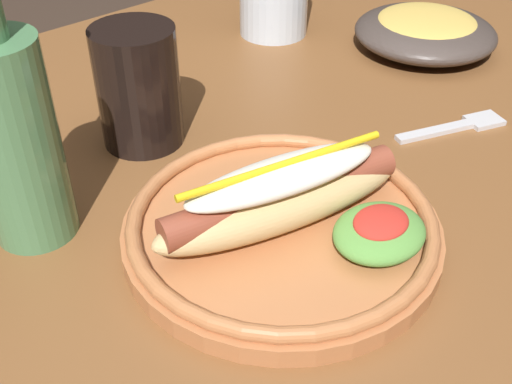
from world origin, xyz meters
TOP-DOWN VIEW (x-y plane):
  - dining_table at (0.00, 0.00)m, footprint 1.13×0.91m
  - hot_dog_plate at (-0.05, -0.05)m, footprint 0.25×0.25m
  - fork at (0.20, -0.05)m, footprint 0.12×0.06m
  - soda_cup at (-0.05, 0.15)m, footprint 0.08×0.08m
  - glass_bottle at (-0.19, 0.09)m, footprint 0.06×0.06m
  - side_bowl at (0.33, 0.09)m, footprint 0.17×0.17m

SIDE VIEW (x-z plane):
  - dining_table at x=0.00m, z-range 0.26..1.00m
  - fork at x=0.20m, z-range 0.74..0.74m
  - hot_dog_plate at x=-0.05m, z-range 0.72..0.80m
  - side_bowl at x=0.33m, z-range 0.74..0.79m
  - soda_cup at x=-0.05m, z-range 0.74..0.85m
  - glass_bottle at x=-0.19m, z-range 0.71..0.96m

